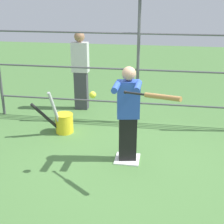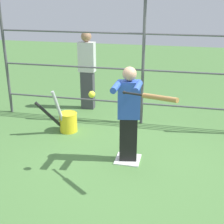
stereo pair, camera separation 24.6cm
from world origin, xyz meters
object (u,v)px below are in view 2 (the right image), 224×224
at_px(softball_in_flight, 92,94).
at_px(bystander_behind_fence, 87,70).
at_px(batter, 129,113).
at_px(bat_bucket, 67,121).
at_px(baseball_bat_swinging, 155,97).

height_order(softball_in_flight, bystander_behind_fence, bystander_behind_fence).
relative_size(batter, softball_in_flight, 16.21).
xyz_separation_m(batter, softball_in_flight, (0.44, 0.47, 0.41)).
height_order(batter, softball_in_flight, batter).
xyz_separation_m(bat_bucket, bystander_behind_fence, (-0.01, -1.38, 0.71)).
xyz_separation_m(batter, bystander_behind_fence, (1.35, -2.24, 0.09)).
bearing_deg(bystander_behind_fence, baseball_bat_swinging, 121.46).
bearing_deg(bystander_behind_fence, bat_bucket, 89.44).
relative_size(baseball_bat_swinging, bystander_behind_fence, 0.43).
xyz_separation_m(softball_in_flight, bystander_behind_fence, (0.91, -2.71, -0.32)).
relative_size(softball_in_flight, bat_bucket, 0.11).
bearing_deg(bat_bucket, batter, 147.69).
bearing_deg(baseball_bat_swinging, bat_bucket, -40.69).
relative_size(softball_in_flight, bystander_behind_fence, 0.05).
height_order(baseball_bat_swinging, bat_bucket, baseball_bat_swinging).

